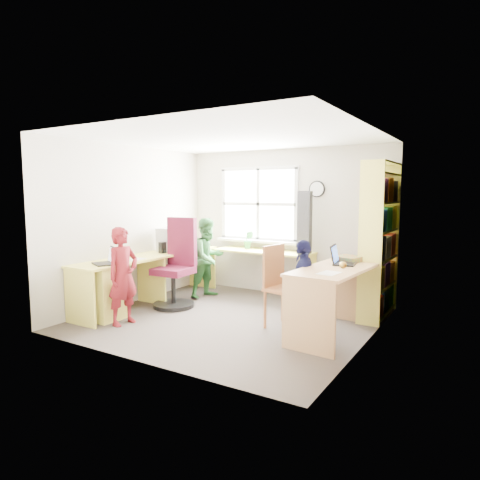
{
  "coord_description": "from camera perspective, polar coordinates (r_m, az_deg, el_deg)",
  "views": [
    {
      "loc": [
        3.0,
        -4.72,
        1.7
      ],
      "look_at": [
        0.0,
        0.25,
        1.05
      ],
      "focal_mm": 32.0,
      "sensor_mm": 36.0,
      "label": 1
    }
  ],
  "objects": [
    {
      "name": "room",
      "position": [
        5.69,
        -0.7,
        1.52
      ],
      "size": [
        3.64,
        3.44,
        2.44
      ],
      "color": "#403832",
      "rests_on": "ground"
    },
    {
      "name": "l_desk",
      "position": [
        6.31,
        -12.82,
        -5.15
      ],
      "size": [
        2.38,
        2.95,
        0.75
      ],
      "color": "#FFF565",
      "rests_on": "ground"
    },
    {
      "name": "right_desk",
      "position": [
        5.18,
        12.48,
        -6.08
      ],
      "size": [
        0.75,
        1.46,
        0.82
      ],
      "rotation": [
        0.0,
        0.0,
        -0.07
      ],
      "color": "tan",
      "rests_on": "ground"
    },
    {
      "name": "bookshelf",
      "position": [
        6.1,
        18.11,
        -0.5
      ],
      "size": [
        0.3,
        1.02,
        2.1
      ],
      "color": "#FFF565",
      "rests_on": "ground"
    },
    {
      "name": "swivel_chair",
      "position": [
        6.47,
        -8.42,
        -3.77
      ],
      "size": [
        0.66,
        0.66,
        1.32
      ],
      "rotation": [
        0.0,
        0.0,
        0.08
      ],
      "color": "black",
      "rests_on": "ground"
    },
    {
      "name": "wooden_chair",
      "position": [
        5.44,
        5.56,
        -5.72
      ],
      "size": [
        0.52,
        0.52,
        1.04
      ],
      "rotation": [
        0.0,
        0.0,
        -0.17
      ],
      "color": "#B56D3C",
      "rests_on": "ground"
    },
    {
      "name": "crt_monitor",
      "position": [
        6.93,
        -9.09,
        0.03
      ],
      "size": [
        0.44,
        0.41,
        0.38
      ],
      "rotation": [
        0.0,
        0.0,
        0.17
      ],
      "color": "#ADACB0",
      "rests_on": "l_desk"
    },
    {
      "name": "laptop_left",
      "position": [
        5.94,
        -17.26,
        -2.58
      ],
      "size": [
        0.41,
        0.39,
        0.23
      ],
      "rotation": [
        0.0,
        0.0,
        -0.45
      ],
      "color": "black",
      "rests_on": "l_desk"
    },
    {
      "name": "laptop_right",
      "position": [
        5.4,
        13.28,
        -2.57
      ],
      "size": [
        0.33,
        0.38,
        0.24
      ],
      "rotation": [
        0.0,
        0.0,
        1.72
      ],
      "color": "black",
      "rests_on": "right_desk"
    },
    {
      "name": "speaker_a",
      "position": [
        6.8,
        -10.31,
        -1.01
      ],
      "size": [
        0.1,
        0.1,
        0.17
      ],
      "rotation": [
        0.0,
        0.0,
        -0.16
      ],
      "color": "black",
      "rests_on": "l_desk"
    },
    {
      "name": "speaker_b",
      "position": [
        7.14,
        -8.21,
        -0.57
      ],
      "size": [
        0.1,
        0.1,
        0.19
      ],
      "rotation": [
        0.0,
        0.0,
        0.13
      ],
      "color": "black",
      "rests_on": "l_desk"
    },
    {
      "name": "cd_tower",
      "position": [
        6.7,
        8.62,
        2.34
      ],
      "size": [
        0.21,
        0.19,
        0.97
      ],
      "rotation": [
        0.0,
        0.0,
        0.1
      ],
      "color": "black",
      "rests_on": "l_desk"
    },
    {
      "name": "game_box",
      "position": [
        5.67,
        14.31,
        -2.42
      ],
      "size": [
        0.39,
        0.39,
        0.06
      ],
      "rotation": [
        0.0,
        0.0,
        -0.3
      ],
      "color": "red",
      "rests_on": "right_desk"
    },
    {
      "name": "paper_a",
      "position": [
        6.26,
        -13.92,
        -2.52
      ],
      "size": [
        0.21,
        0.3,
        0.0
      ],
      "rotation": [
        0.0,
        0.0,
        -0.01
      ],
      "color": "white",
      "rests_on": "l_desk"
    },
    {
      "name": "paper_b",
      "position": [
        4.78,
        11.76,
        -4.34
      ],
      "size": [
        0.22,
        0.3,
        0.0
      ],
      "rotation": [
        0.0,
        0.0,
        -0.12
      ],
      "color": "white",
      "rests_on": "right_desk"
    },
    {
      "name": "potted_plant",
      "position": [
        7.2,
        1.16,
        0.02
      ],
      "size": [
        0.2,
        0.18,
        0.3
      ],
      "primitive_type": "imported",
      "rotation": [
        0.0,
        0.0,
        0.32
      ],
      "color": "#2E753D",
      "rests_on": "l_desk"
    },
    {
      "name": "person_red",
      "position": [
        5.7,
        -15.33,
        -4.65
      ],
      "size": [
        0.33,
        0.48,
        1.26
      ],
      "primitive_type": "imported",
      "rotation": [
        0.0,
        0.0,
        1.5
      ],
      "color": "maroon",
      "rests_on": "ground"
    },
    {
      "name": "person_green",
      "position": [
        6.95,
        -4.26,
        -2.37
      ],
      "size": [
        0.61,
        0.72,
        1.29
      ],
      "primitive_type": "imported",
      "rotation": [
        0.0,
        0.0,
        1.35
      ],
      "color": "#2D7031",
      "rests_on": "ground"
    },
    {
      "name": "person_navy",
      "position": [
        5.35,
        8.41,
        -5.96
      ],
      "size": [
        0.5,
        0.71,
        1.13
      ],
      "primitive_type": "imported",
      "rotation": [
        0.0,
        0.0,
        -1.19
      ],
      "color": "#13143C",
      "rests_on": "ground"
    }
  ]
}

